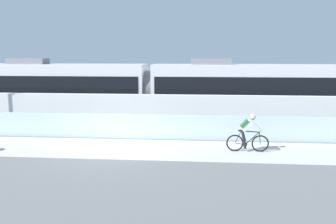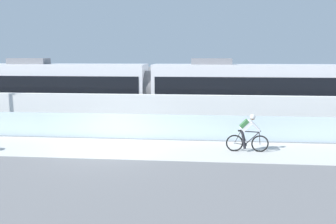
# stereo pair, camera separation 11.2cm
# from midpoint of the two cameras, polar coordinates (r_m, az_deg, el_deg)

# --- Properties ---
(ground_plane) EXTENTS (200.00, 200.00, 0.00)m
(ground_plane) POSITION_cam_midpoint_polar(r_m,az_deg,el_deg) (15.36, -9.74, -5.93)
(ground_plane) COLOR slate
(bike_path_deck) EXTENTS (32.00, 3.20, 0.01)m
(bike_path_deck) POSITION_cam_midpoint_polar(r_m,az_deg,el_deg) (15.36, -9.74, -5.91)
(bike_path_deck) COLOR beige
(bike_path_deck) RESTS_ON ground
(glass_parapet) EXTENTS (32.00, 0.05, 1.21)m
(glass_parapet) POSITION_cam_midpoint_polar(r_m,az_deg,el_deg) (16.96, -8.23, -2.32)
(glass_parapet) COLOR silver
(glass_parapet) RESTS_ON ground
(concrete_barrier_wall) EXTENTS (32.00, 0.36, 1.95)m
(concrete_barrier_wall) POSITION_cam_midpoint_polar(r_m,az_deg,el_deg) (18.62, -7.00, -0.07)
(concrete_barrier_wall) COLOR silver
(concrete_barrier_wall) RESTS_ON ground
(tram_rail_near) EXTENTS (32.00, 0.08, 0.01)m
(tram_rail_near) POSITION_cam_midpoint_polar(r_m,az_deg,el_deg) (21.19, -5.57, -1.55)
(tram_rail_near) COLOR #595654
(tram_rail_near) RESTS_ON ground
(tram_rail_far) EXTENTS (32.00, 0.08, 0.01)m
(tram_rail_far) POSITION_cam_midpoint_polar(r_m,az_deg,el_deg) (22.58, -4.91, -0.86)
(tram_rail_far) COLOR #595654
(tram_rail_far) RESTS_ON ground
(tram) EXTENTS (22.56, 2.54, 3.81)m
(tram) POSITION_cam_midpoint_polar(r_m,az_deg,el_deg) (21.49, -3.30, 3.72)
(tram) COLOR silver
(tram) RESTS_ON ground
(cyclist_on_bike) EXTENTS (1.77, 0.58, 1.61)m
(cyclist_on_bike) POSITION_cam_midpoint_polar(r_m,az_deg,el_deg) (14.81, 12.81, -3.41)
(cyclist_on_bike) COLOR black
(cyclist_on_bike) RESTS_ON ground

